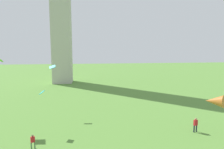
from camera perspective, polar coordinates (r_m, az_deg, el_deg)
name	(u,v)px	position (r m, az deg, el deg)	size (l,w,h in m)	color
person_0	(33,141)	(24.22, -20.84, -16.61)	(0.47, 0.40, 1.56)	#51754C
person_2	(195,124)	(28.64, 21.86, -12.45)	(0.54, 0.41, 1.83)	#1E2333
kite_flying_2	(215,101)	(28.46, 26.24, -6.55)	(2.66, 2.79, 1.80)	#B66526
kite_flying_3	(52,67)	(33.25, -15.98, 2.03)	(1.04, 0.66, 0.62)	#07BDBB
kite_flying_5	(42,92)	(27.16, -18.62, -4.65)	(0.63, 0.94, 0.46)	#28CDCF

